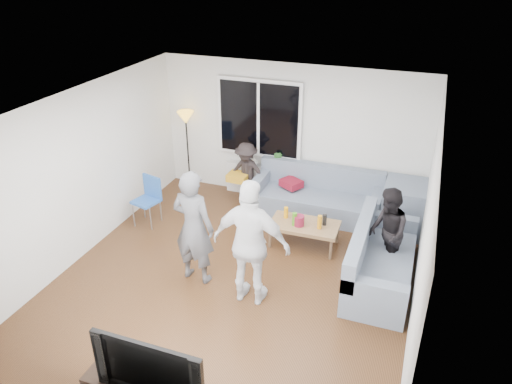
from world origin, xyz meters
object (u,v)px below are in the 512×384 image
at_px(sofa_back_section, 317,193).
at_px(sofa_right_section, 383,257).
at_px(floor_lamp, 188,150).
at_px(spectator_right, 387,233).
at_px(spectator_back, 246,173).
at_px(coffee_table, 304,234).
at_px(player_right, 251,244).
at_px(television, 154,362).
at_px(player_left, 194,227).
at_px(side_chair, 146,202).

distance_m(sofa_back_section, sofa_right_section, 2.12).
height_order(floor_lamp, spectator_right, floor_lamp).
distance_m(floor_lamp, spectator_back, 1.37).
relative_size(sofa_back_section, spectator_back, 1.94).
relative_size(coffee_table, floor_lamp, 0.71).
relative_size(coffee_table, player_right, 0.60).
xyz_separation_m(sofa_back_section, television, (-0.48, -4.77, 0.35)).
bearing_deg(floor_lamp, sofa_back_section, -5.68).
xyz_separation_m(coffee_table, player_right, (-0.32, -1.58, 0.71)).
xyz_separation_m(floor_lamp, spectator_back, (1.33, -0.24, -0.19)).
distance_m(player_left, television, 2.40).
height_order(player_right, spectator_right, player_right).
bearing_deg(coffee_table, player_left, -131.86).
bearing_deg(spectator_back, player_left, -78.93).
bearing_deg(spectator_right, sofa_right_section, -18.81).
bearing_deg(sofa_right_section, player_left, 108.48).
height_order(side_chair, player_right, player_right).
xyz_separation_m(side_chair, spectator_right, (4.07, -0.03, 0.26)).
height_order(spectator_back, television, spectator_back).
relative_size(sofa_right_section, side_chair, 2.33).
height_order(player_right, spectator_back, player_right).
bearing_deg(player_right, television, 84.01).
bearing_deg(sofa_right_section, spectator_right, 0.00).
distance_m(sofa_right_section, floor_lamp, 4.50).
height_order(floor_lamp, television, floor_lamp).
xyz_separation_m(spectator_right, television, (-1.85, -3.39, 0.09)).
relative_size(sofa_right_section, television, 1.70).
bearing_deg(side_chair, television, -42.31).
distance_m(sofa_back_section, spectator_back, 1.38).
height_order(sofa_right_section, floor_lamp, floor_lamp).
bearing_deg(side_chair, sofa_back_section, 41.24).
xyz_separation_m(coffee_table, spectator_back, (-1.43, 1.11, 0.39)).
xyz_separation_m(player_right, spectator_right, (1.63, 1.27, -0.22)).
distance_m(spectator_back, television, 4.88).
relative_size(sofa_right_section, player_right, 1.10).
xyz_separation_m(coffee_table, spectator_right, (1.30, -0.31, 0.49)).
xyz_separation_m(side_chair, television, (2.22, -3.42, 0.35)).
xyz_separation_m(sofa_back_section, player_left, (-1.19, -2.48, 0.44)).
bearing_deg(sofa_back_section, player_right, -95.60).
bearing_deg(coffee_table, player_right, -101.55).
relative_size(player_right, spectator_back, 1.53).
xyz_separation_m(side_chair, player_left, (1.51, -1.13, 0.44)).
xyz_separation_m(floor_lamp, player_right, (2.44, -2.93, 0.13)).
bearing_deg(coffee_table, spectator_right, -13.19).
bearing_deg(player_left, side_chair, -31.74).
distance_m(side_chair, floor_lamp, 1.66).
xyz_separation_m(sofa_back_section, floor_lamp, (-2.70, 0.27, 0.36)).
height_order(side_chair, spectator_back, spectator_back).
xyz_separation_m(sofa_back_section, spectator_right, (1.37, -1.38, 0.26)).
height_order(sofa_right_section, spectator_right, spectator_right).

